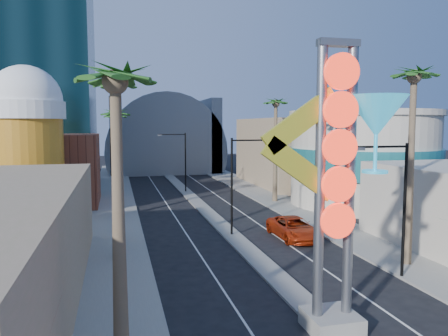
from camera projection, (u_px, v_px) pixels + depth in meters
sidewalk_west at (113, 207)px, 47.84m from camera, size 5.00×100.00×0.15m
sidewalk_east at (276, 200)px, 52.40m from camera, size 5.00×100.00×0.15m
median at (193, 199)px, 53.02m from camera, size 1.60×84.00×0.15m
hotel_tower at (13, 6)px, 58.82m from camera, size 20.00×20.00×50.00m
brick_filler_west at (52, 170)px, 48.79m from camera, size 10.00×10.00×8.00m
filler_east at (286, 152)px, 66.04m from camera, size 10.00×20.00×10.00m
beer_mug at (27, 138)px, 40.45m from camera, size 7.00×7.00×14.50m
turquoise_building at (363, 159)px, 49.11m from camera, size 16.60×16.60×10.60m
canopy at (163, 149)px, 85.44m from camera, size 22.00×16.00×22.00m
neon_sign at (353, 165)px, 18.67m from camera, size 6.53×2.60×12.55m
streetlight_0 at (238, 176)px, 35.29m from camera, size 3.79×0.25×8.00m
streetlight_1 at (181, 156)px, 58.21m from camera, size 3.79×0.25×8.00m
streetlight_2 at (398, 198)px, 25.19m from camera, size 3.45×0.25×8.00m
palm_0 at (116, 99)px, 15.12m from camera, size 2.40×2.40×11.70m
palm_1 at (115, 97)px, 28.56m from camera, size 2.40×2.40×12.70m
palm_2 at (115, 120)px, 42.21m from camera, size 2.40×2.40×11.20m
palm_3 at (115, 121)px, 53.80m from camera, size 2.40×2.40×11.20m
palm_5 at (414, 89)px, 27.04m from camera, size 2.40×2.40×13.20m
palm_6 at (324, 115)px, 38.76m from camera, size 2.40×2.40×11.70m
palm_7 at (276, 109)px, 50.26m from camera, size 2.40×2.40×12.70m
red_pickup at (294, 228)px, 34.74m from camera, size 2.88×6.12×1.69m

